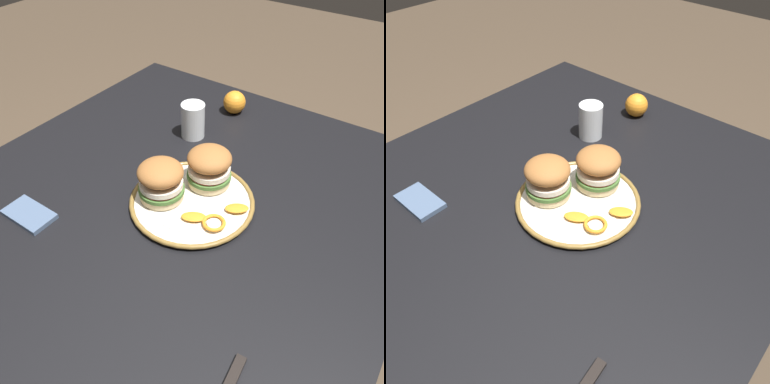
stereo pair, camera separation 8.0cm
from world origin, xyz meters
TOP-DOWN VIEW (x-y plane):
  - ground_plane at (0.00, 0.00)m, footprint 8.00×8.00m
  - dining_table at (0.00, 0.00)m, footprint 1.25×1.10m
  - dinner_plate at (-0.03, 0.05)m, footprint 0.31×0.31m
  - sandwich_half_left at (0.00, -0.01)m, footprint 0.15×0.15m
  - sandwich_half_right at (-0.11, 0.05)m, footprint 0.14×0.14m
  - orange_peel_curled at (0.01, 0.14)m, footprint 0.06×0.06m
  - orange_peel_strip_long at (0.02, 0.09)m, footprint 0.06×0.07m
  - orange_peel_strip_short at (-0.06, 0.16)m, footprint 0.06×0.06m
  - drinking_glass at (-0.28, -0.12)m, footprint 0.07×0.07m
  - whole_orange at (-0.47, -0.09)m, footprint 0.07×0.07m
  - folded_napkin at (0.22, -0.24)m, footprint 0.07×0.12m

SIDE VIEW (x-z plane):
  - ground_plane at x=0.00m, z-range 0.00..0.00m
  - dining_table at x=0.00m, z-range 0.27..0.99m
  - folded_napkin at x=0.22m, z-range 0.71..0.73m
  - dinner_plate at x=-0.03m, z-range 0.71..0.73m
  - orange_peel_curled at x=0.01m, z-range 0.73..0.74m
  - orange_peel_strip_long at x=0.02m, z-range 0.73..0.74m
  - orange_peel_strip_short at x=-0.06m, z-range 0.73..0.74m
  - whole_orange at x=-0.47m, z-range 0.71..0.79m
  - drinking_glass at x=-0.28m, z-range 0.71..0.81m
  - sandwich_half_left at x=0.00m, z-range 0.73..0.83m
  - sandwich_half_right at x=-0.11m, z-range 0.73..0.83m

